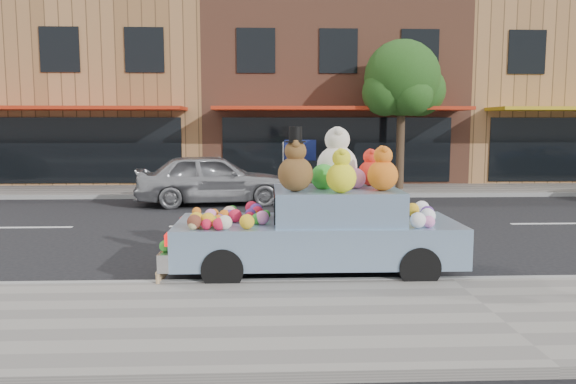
{
  "coord_description": "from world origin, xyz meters",
  "views": [
    {
      "loc": [
        -2.69,
        -12.8,
        2.32
      ],
      "look_at": [
        -2.33,
        -3.85,
        1.25
      ],
      "focal_mm": 35.0,
      "sensor_mm": 36.0,
      "label": 1
    }
  ],
  "objects": [
    {
      "name": "art_car",
      "position": [
        -1.86,
        -4.26,
        0.82
      ],
      "size": [
        4.49,
        1.78,
        2.3
      ],
      "rotation": [
        0.0,
        0.0,
        -0.0
      ],
      "color": "black",
      "rests_on": "ground"
    },
    {
      "name": "storefront_left",
      "position": [
        -10.0,
        11.97,
        3.64
      ],
      "size": [
        10.0,
        9.8,
        7.3
      ],
      "color": "#A87546",
      "rests_on": "ground"
    },
    {
      "name": "storefront_right",
      "position": [
        10.0,
        11.97,
        3.64
      ],
      "size": [
        10.0,
        9.8,
        7.3
      ],
      "color": "#A87546",
      "rests_on": "ground"
    },
    {
      "name": "ground",
      "position": [
        0.0,
        0.0,
        0.0
      ],
      "size": [
        120.0,
        120.0,
        0.0
      ],
      "primitive_type": "plane",
      "color": "black",
      "rests_on": "ground"
    },
    {
      "name": "near_kerb",
      "position": [
        0.0,
        -5.0,
        0.07
      ],
      "size": [
        60.0,
        0.12,
        0.13
      ],
      "primitive_type": "cube",
      "color": "gray",
      "rests_on": "ground"
    },
    {
      "name": "storefront_mid",
      "position": [
        0.0,
        11.97,
        3.64
      ],
      "size": [
        10.0,
        9.8,
        7.3
      ],
      "color": "brown",
      "rests_on": "ground"
    },
    {
      "name": "street_tree",
      "position": [
        2.03,
        6.55,
        3.69
      ],
      "size": [
        3.0,
        2.7,
        5.22
      ],
      "color": "#38281C",
      "rests_on": "ground"
    },
    {
      "name": "far_kerb",
      "position": [
        0.0,
        5.0,
        0.07
      ],
      "size": [
        60.0,
        0.12,
        0.13
      ],
      "primitive_type": "cube",
      "color": "gray",
      "rests_on": "ground"
    },
    {
      "name": "near_sidewalk",
      "position": [
        0.0,
        -6.5,
        0.06
      ],
      "size": [
        60.0,
        3.0,
        0.12
      ],
      "primitive_type": "cube",
      "color": "gray",
      "rests_on": "ground"
    },
    {
      "name": "far_sidewalk",
      "position": [
        0.0,
        6.5,
        0.06
      ],
      "size": [
        60.0,
        3.0,
        0.12
      ],
      "primitive_type": "cube",
      "color": "gray",
      "rests_on": "ground"
    },
    {
      "name": "car_silver",
      "position": [
        -4.23,
        3.63,
        0.76
      ],
      "size": [
        4.64,
        2.4,
        1.51
      ],
      "primitive_type": "imported",
      "rotation": [
        0.0,
        0.0,
        1.71
      ],
      "color": "#A1A2A6",
      "rests_on": "ground"
    }
  ]
}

